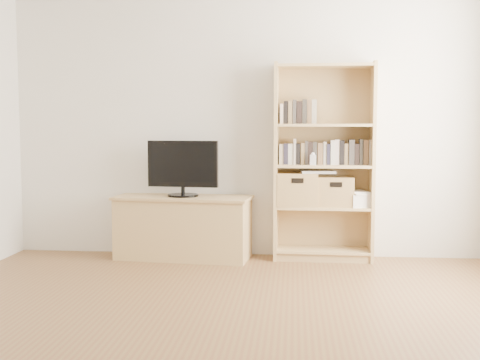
# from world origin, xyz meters

# --- Properties ---
(floor) EXTENTS (4.50, 5.00, 0.01)m
(floor) POSITION_xyz_m (0.00, 0.00, 0.00)
(floor) COLOR brown
(floor) RESTS_ON ground
(back_wall) EXTENTS (4.50, 0.02, 2.60)m
(back_wall) POSITION_xyz_m (0.00, 2.50, 1.30)
(back_wall) COLOR silver
(back_wall) RESTS_ON floor
(tv_stand) EXTENTS (1.28, 0.59, 0.57)m
(tv_stand) POSITION_xyz_m (-0.56, 2.27, 0.28)
(tv_stand) COLOR tan
(tv_stand) RESTS_ON floor
(bookshelf) EXTENTS (0.92, 0.35, 1.83)m
(bookshelf) POSITION_xyz_m (0.75, 2.34, 0.91)
(bookshelf) COLOR tan
(bookshelf) RESTS_ON floor
(television) EXTENTS (0.67, 0.12, 0.53)m
(television) POSITION_xyz_m (-0.56, 2.27, 0.86)
(television) COLOR black
(television) RESTS_ON tv_stand
(books_row_mid) EXTENTS (0.86, 0.20, 0.23)m
(books_row_mid) POSITION_xyz_m (0.75, 2.36, 1.01)
(books_row_mid) COLOR #A39782
(books_row_mid) RESTS_ON bookshelf
(books_row_upper) EXTENTS (0.39, 0.16, 0.20)m
(books_row_upper) POSITION_xyz_m (0.55, 2.36, 1.37)
(books_row_upper) COLOR #A39782
(books_row_upper) RESTS_ON bookshelf
(baby_monitor) EXTENTS (0.05, 0.04, 0.09)m
(baby_monitor) POSITION_xyz_m (0.65, 2.24, 0.94)
(baby_monitor) COLOR white
(baby_monitor) RESTS_ON bookshelf
(basket_left) EXTENTS (0.38, 0.31, 0.31)m
(basket_left) POSITION_xyz_m (0.51, 2.34, 0.66)
(basket_left) COLOR olive
(basket_left) RESTS_ON bookshelf
(basket_right) EXTENTS (0.34, 0.29, 0.27)m
(basket_right) POSITION_xyz_m (0.86, 2.33, 0.64)
(basket_right) COLOR olive
(basket_right) RESTS_ON bookshelf
(laptop) EXTENTS (0.32, 0.23, 0.02)m
(laptop) POSITION_xyz_m (0.70, 2.33, 0.83)
(laptop) COLOR silver
(laptop) RESTS_ON basket_left
(magazine_stack) EXTENTS (0.24, 0.30, 0.12)m
(magazine_stack) POSITION_xyz_m (1.06, 2.33, 0.57)
(magazine_stack) COLOR silver
(magazine_stack) RESTS_ON bookshelf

